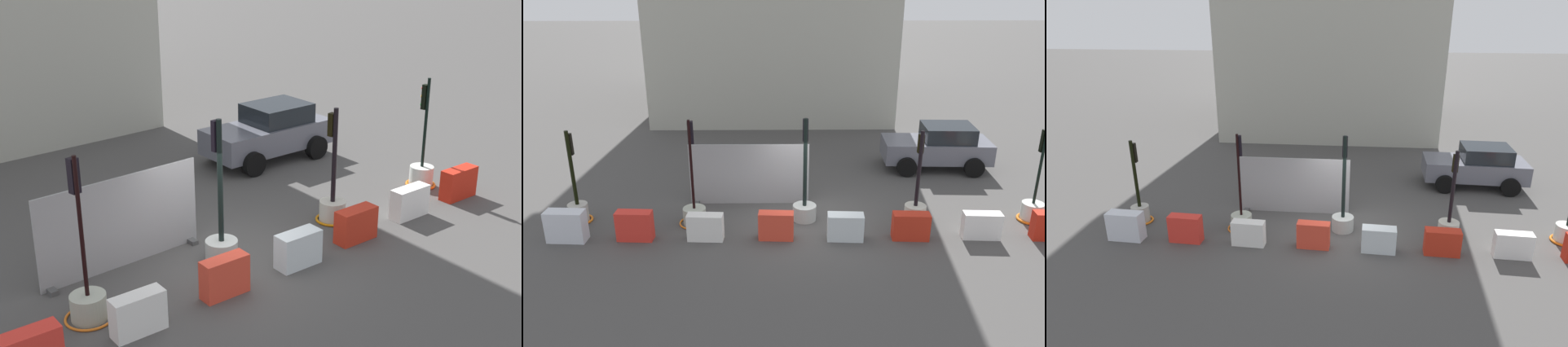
{
  "view_description": "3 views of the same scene",
  "coord_description": "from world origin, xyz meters",
  "views": [
    {
      "loc": [
        -8.42,
        -10.7,
        7.17
      ],
      "look_at": [
        0.75,
        -0.18,
        1.93
      ],
      "focal_mm": 48.02,
      "sensor_mm": 36.0,
      "label": 1
    },
    {
      "loc": [
        -0.9,
        -14.53,
        7.38
      ],
      "look_at": [
        -0.72,
        -0.33,
        1.72
      ],
      "focal_mm": 36.67,
      "sensor_mm": 36.0,
      "label": 2
    },
    {
      "loc": [
        0.0,
        -13.13,
        6.99
      ],
      "look_at": [
        -1.31,
        0.71,
        1.74
      ],
      "focal_mm": 30.98,
      "sensor_mm": 36.0,
      "label": 3
    }
  ],
  "objects": [
    {
      "name": "construction_barrier_7",
      "position": [
        6.89,
        -1.15,
        0.41
      ],
      "size": [
        1.11,
        0.45,
        0.83
      ],
      "color": "red",
      "rests_on": "ground_plane"
    },
    {
      "name": "traffic_light_3",
      "position": [
        3.28,
        0.04,
        0.49
      ],
      "size": [
        0.83,
        0.83,
        2.88
      ],
      "color": "beige",
      "rests_on": "ground_plane"
    },
    {
      "name": "traffic_light_4",
      "position": [
        6.87,
        0.04,
        0.43
      ],
      "size": [
        0.83,
        0.83,
        3.06
      ],
      "color": "beige",
      "rests_on": "ground_plane"
    },
    {
      "name": "construction_barrier_2",
      "position": [
        -2.96,
        -1.07,
        0.39
      ],
      "size": [
        1.03,
        0.43,
        0.79
      ],
      "color": "white",
      "rests_on": "ground_plane"
    },
    {
      "name": "traffic_light_1",
      "position": [
        -3.41,
        -0.05,
        0.49
      ],
      "size": [
        0.94,
        0.94,
        3.25
      ],
      "color": "#AFB4A1",
      "rests_on": "ground_plane"
    },
    {
      "name": "construction_barrier_3",
      "position": [
        -0.95,
        -1.04,
        0.41
      ],
      "size": [
        1.01,
        0.43,
        0.82
      ],
      "color": "#E43F2B",
      "rests_on": "ground_plane"
    },
    {
      "name": "site_fence_panel",
      "position": [
        -1.81,
        1.38,
        0.97
      ],
      "size": [
        3.84,
        0.5,
        2.03
      ],
      "color": "#9A9A9C",
      "rests_on": "ground_plane"
    },
    {
      "name": "traffic_light_2",
      "position": [
        -0.08,
        0.17,
        0.59
      ],
      "size": [
        0.71,
        0.71,
        3.22
      ],
      "color": "beige",
      "rests_on": "ground_plane"
    },
    {
      "name": "car_grey_saloon",
      "position": [
        5.21,
        4.55,
        0.86
      ],
      "size": [
        4.03,
        2.23,
        1.7
      ],
      "color": "slate",
      "rests_on": "ground_plane"
    },
    {
      "name": "construction_barrier_6",
      "position": [
        4.91,
        -1.07,
        0.39
      ],
      "size": [
        1.09,
        0.44,
        0.78
      ],
      "color": "white",
      "rests_on": "ground_plane"
    },
    {
      "name": "construction_barrier_5",
      "position": [
        2.88,
        -1.09,
        0.39
      ],
      "size": [
        1.06,
        0.47,
        0.79
      ],
      "color": "red",
      "rests_on": "ground_plane"
    },
    {
      "name": "ground_plane",
      "position": [
        0.0,
        0.0,
        0.0
      ],
      "size": [
        120.0,
        120.0,
        0.0
      ],
      "primitive_type": "plane",
      "color": "#474544"
    },
    {
      "name": "construction_barrier_4",
      "position": [
        1.02,
        -1.1,
        0.39
      ],
      "size": [
        1.04,
        0.5,
        0.78
      ],
      "color": "silver",
      "rests_on": "ground_plane"
    }
  ]
}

